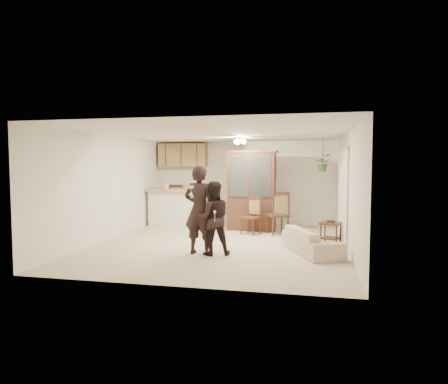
% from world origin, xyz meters
% --- Properties ---
extents(floor, '(6.50, 6.50, 0.00)m').
position_xyz_m(floor, '(0.00, 0.00, 0.00)').
color(floor, '#BEA88F').
rests_on(floor, ground).
extents(ceiling, '(5.50, 6.50, 0.02)m').
position_xyz_m(ceiling, '(0.00, 0.00, 2.50)').
color(ceiling, silver).
rests_on(ceiling, wall_back).
extents(wall_back, '(5.50, 0.02, 2.50)m').
position_xyz_m(wall_back, '(0.00, 3.25, 1.25)').
color(wall_back, silver).
rests_on(wall_back, ground).
extents(wall_front, '(5.50, 0.02, 2.50)m').
position_xyz_m(wall_front, '(0.00, -3.25, 1.25)').
color(wall_front, silver).
rests_on(wall_front, ground).
extents(wall_left, '(0.02, 6.50, 2.50)m').
position_xyz_m(wall_left, '(-2.75, 0.00, 1.25)').
color(wall_left, silver).
rests_on(wall_left, ground).
extents(wall_right, '(0.02, 6.50, 2.50)m').
position_xyz_m(wall_right, '(2.75, 0.00, 1.25)').
color(wall_right, silver).
rests_on(wall_right, ground).
extents(breakfast_bar, '(1.60, 0.55, 1.00)m').
position_xyz_m(breakfast_bar, '(-1.85, 2.35, 0.50)').
color(breakfast_bar, silver).
rests_on(breakfast_bar, floor).
extents(bar_top, '(1.75, 0.70, 0.08)m').
position_xyz_m(bar_top, '(-1.85, 2.35, 1.05)').
color(bar_top, tan).
rests_on(bar_top, breakfast_bar).
extents(upper_cabinets, '(1.50, 0.34, 0.70)m').
position_xyz_m(upper_cabinets, '(-1.90, 3.07, 2.10)').
color(upper_cabinets, brown).
rests_on(upper_cabinets, wall_back).
extents(vertical_blinds, '(0.06, 2.30, 2.10)m').
position_xyz_m(vertical_blinds, '(2.71, 0.90, 1.10)').
color(vertical_blinds, silver).
rests_on(vertical_blinds, wall_right).
extents(ceiling_fixture, '(0.36, 0.36, 0.20)m').
position_xyz_m(ceiling_fixture, '(0.20, 1.20, 2.40)').
color(ceiling_fixture, '#FFEABF').
rests_on(ceiling_fixture, ceiling).
extents(hanging_plant, '(0.43, 0.37, 0.48)m').
position_xyz_m(hanging_plant, '(2.30, 2.40, 1.85)').
color(hanging_plant, '#255622').
rests_on(hanging_plant, ceiling).
extents(plant_cord, '(0.01, 0.01, 0.65)m').
position_xyz_m(plant_cord, '(2.30, 2.40, 2.17)').
color(plant_cord, black).
rests_on(plant_cord, ceiling).
extents(sofa, '(1.41, 2.01, 0.73)m').
position_xyz_m(sofa, '(2.02, -0.54, 0.37)').
color(sofa, beige).
rests_on(sofa, floor).
extents(adult, '(0.71, 0.51, 1.80)m').
position_xyz_m(adult, '(-0.20, -1.09, 0.90)').
color(adult, black).
rests_on(adult, floor).
extents(child, '(0.79, 0.70, 1.35)m').
position_xyz_m(child, '(0.07, -1.09, 0.68)').
color(child, black).
rests_on(child, floor).
extents(china_hutch, '(1.41, 0.61, 2.19)m').
position_xyz_m(china_hutch, '(0.40, 2.05, 1.08)').
color(china_hutch, '#351F13').
rests_on(china_hutch, floor).
extents(side_table, '(0.56, 0.56, 0.54)m').
position_xyz_m(side_table, '(2.44, 0.53, 0.25)').
color(side_table, '#351F13').
rests_on(side_table, floor).
extents(chair_bar, '(0.59, 0.59, 1.19)m').
position_xyz_m(chair_bar, '(-2.03, 2.55, 0.34)').
color(chair_bar, '#351F13').
rests_on(chair_bar, floor).
extents(chair_hutch_left, '(0.56, 0.56, 0.97)m').
position_xyz_m(chair_hutch_left, '(0.47, 1.41, 0.27)').
color(chair_hutch_left, '#351F13').
rests_on(chair_hutch_left, floor).
extents(chair_hutch_right, '(0.66, 0.66, 1.12)m').
position_xyz_m(chair_hutch_right, '(1.16, 1.51, 0.31)').
color(chair_hutch_right, '#351F13').
rests_on(chair_hutch_right, floor).
extents(controller_adult, '(0.07, 0.16, 0.05)m').
position_xyz_m(controller_adult, '(-0.25, -1.51, 1.38)').
color(controller_adult, white).
rests_on(controller_adult, adult).
extents(controller_child, '(0.08, 0.13, 0.04)m').
position_xyz_m(controller_child, '(0.19, -1.42, 0.91)').
color(controller_child, white).
rests_on(controller_child, child).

